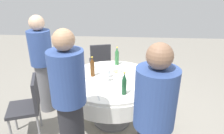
{
  "coord_description": "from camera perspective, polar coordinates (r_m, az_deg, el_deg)",
  "views": [
    {
      "loc": [
        -0.19,
        2.63,
        2.05
      ],
      "look_at": [
        0.0,
        0.0,
        0.91
      ],
      "focal_mm": 33.21,
      "sensor_mm": 36.0,
      "label": 1
    }
  ],
  "objects": [
    {
      "name": "bottle_green_outer",
      "position": [
        3.36,
        1.36,
        2.94
      ],
      "size": [
        0.06,
        0.06,
        0.3
      ],
      "color": "#2D6B38",
      "rests_on": "dining_table"
    },
    {
      "name": "plate_south",
      "position": [
        2.99,
        -8.94,
        -2.66
      ],
      "size": [
        0.21,
        0.21,
        0.04
      ],
      "color": "white",
      "rests_on": "dining_table"
    },
    {
      "name": "plate_left",
      "position": [
        2.74,
        -5.86,
        -5.12
      ],
      "size": [
        0.21,
        0.21,
        0.02
      ],
      "color": "white",
      "rests_on": "dining_table"
    },
    {
      "name": "fork_near",
      "position": [
        3.26,
        7.71,
        -0.55
      ],
      "size": [
        0.08,
        0.17,
        0.0
      ],
      "primitive_type": "cube",
      "rotation": [
        0.0,
        0.0,
        5.09
      ],
      "color": "silver",
      "rests_on": "dining_table"
    },
    {
      "name": "person_outer",
      "position": [
        1.88,
        11.09,
        -16.68
      ],
      "size": [
        0.34,
        0.34,
        1.63
      ],
      "rotation": [
        0.0,
        0.0,
        0.35
      ],
      "color": "#26262B",
      "rests_on": "ground_plane"
    },
    {
      "name": "bottle_dark_green_far",
      "position": [
        2.5,
        3.39,
        -4.75
      ],
      "size": [
        0.06,
        0.06,
        0.29
      ],
      "color": "#194728",
      "rests_on": "dining_table"
    },
    {
      "name": "person_far",
      "position": [
        3.39,
        -18.6,
        0.87
      ],
      "size": [
        0.34,
        0.34,
        1.57
      ],
      "rotation": [
        0.0,
        0.0,
        4.48
      ],
      "color": "slate",
      "rests_on": "ground_plane"
    },
    {
      "name": "plate_inner",
      "position": [
        3.11,
        1.27,
        -1.33
      ],
      "size": [
        0.25,
        0.25,
        0.04
      ],
      "color": "white",
      "rests_on": "dining_table"
    },
    {
      "name": "person_front",
      "position": [
        2.15,
        -11.53,
        -10.5
      ],
      "size": [
        0.34,
        0.34,
        1.65
      ],
      "rotation": [
        0.0,
        0.0,
        -0.37
      ],
      "color": "#26262B",
      "rests_on": "ground_plane"
    },
    {
      "name": "spoon_outer",
      "position": [
        3.32,
        -3.28,
        0.12
      ],
      "size": [
        0.13,
        0.14,
        0.0
      ],
      "primitive_type": "cube",
      "rotation": [
        0.0,
        0.0,
        0.83
      ],
      "color": "silver",
      "rests_on": "dining_table"
    },
    {
      "name": "wine_glass_north",
      "position": [
        2.91,
        -1.04,
        -0.9
      ],
      "size": [
        0.06,
        0.06,
        0.16
      ],
      "color": "white",
      "rests_on": "dining_table"
    },
    {
      "name": "wine_glass_right",
      "position": [
        2.89,
        2.28,
        -1.3
      ],
      "size": [
        0.06,
        0.06,
        0.14
      ],
      "color": "white",
      "rests_on": "dining_table"
    },
    {
      "name": "chair_north",
      "position": [
        4.2,
        -3.31,
        1.91
      ],
      "size": [
        0.49,
        0.49,
        0.87
      ],
      "rotation": [
        0.0,
        0.0,
        3.4
      ],
      "color": "#2D2D33",
      "rests_on": "ground_plane"
    },
    {
      "name": "chair_rear",
      "position": [
        3.0,
        -21.87,
        -9.24
      ],
      "size": [
        0.51,
        0.51,
        0.87
      ],
      "rotation": [
        0.0,
        0.0,
        -1.23
      ],
      "color": "#2D2D33",
      "rests_on": "ground_plane"
    },
    {
      "name": "dining_table",
      "position": [
        3.01,
        -0.0,
        -5.6
      ],
      "size": [
        1.37,
        1.37,
        0.74
      ],
      "color": "white",
      "rests_on": "ground_plane"
    },
    {
      "name": "knife_far",
      "position": [
        2.51,
        -3.84,
        -8.08
      ],
      "size": [
        0.08,
        0.17,
        0.0
      ],
      "primitive_type": "cube",
      "rotation": [
        0.0,
        0.0,
        5.06
      ],
      "color": "silver",
      "rests_on": "dining_table"
    },
    {
      "name": "bottle_brown_front",
      "position": [
        2.97,
        -5.42,
        -0.03
      ],
      "size": [
        0.06,
        0.06,
        0.3
      ],
      "color": "#593314",
      "rests_on": "dining_table"
    },
    {
      "name": "plate_east",
      "position": [
        2.96,
        6.59,
        -2.9
      ],
      "size": [
        0.21,
        0.21,
        0.02
      ],
      "color": "white",
      "rests_on": "dining_table"
    },
    {
      "name": "ground_plane",
      "position": [
        3.34,
        -0.0,
        -14.52
      ],
      "size": [
        10.0,
        10.0,
        0.0
      ],
      "primitive_type": "plane",
      "color": "gray"
    },
    {
      "name": "folded_napkin",
      "position": [
        2.76,
        1.81,
        -4.69
      ],
      "size": [
        0.19,
        0.19,
        0.02
      ],
      "primitive_type": "cube",
      "rotation": [
        0.0,
        0.0,
        0.21
      ],
      "color": "white",
      "rests_on": "dining_table"
    },
    {
      "name": "wine_glass_near",
      "position": [
        2.81,
        -1.21,
        -1.77
      ],
      "size": [
        0.08,
        0.08,
        0.16
      ],
      "color": "white",
      "rests_on": "dining_table"
    }
  ]
}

